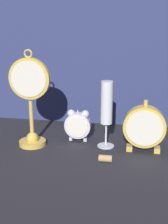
{
  "coord_description": "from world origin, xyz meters",
  "views": [
    {
      "loc": [
        0.19,
        -0.96,
        0.44
      ],
      "look_at": [
        0.0,
        0.08,
        0.12
      ],
      "focal_mm": 50.0,
      "sensor_mm": 36.0,
      "label": 1
    }
  ],
  "objects": [
    {
      "name": "pocket_watch_on_stand",
      "position": [
        -0.18,
        0.04,
        0.16
      ],
      "size": [
        0.14,
        0.1,
        0.34
      ],
      "color": "gold",
      "rests_on": "ground_plane"
    },
    {
      "name": "champagne_flute",
      "position": [
        0.08,
        0.07,
        0.14
      ],
      "size": [
        0.06,
        0.06,
        0.24
      ],
      "color": "silver",
      "rests_on": "ground_plane"
    },
    {
      "name": "fabric_backdrop_drape",
      "position": [
        0.0,
        0.33,
        0.39
      ],
      "size": [
        1.39,
        0.01,
        0.79
      ],
      "primitive_type": "cube",
      "color": "navy",
      "rests_on": "ground_plane"
    },
    {
      "name": "mantel_clock_silver",
      "position": [
        0.21,
        0.05,
        0.09
      ],
      "size": [
        0.14,
        0.04,
        0.18
      ],
      "color": "gold",
      "rests_on": "ground_plane"
    },
    {
      "name": "alarm_clock_twin_bell",
      "position": [
        -0.03,
        0.11,
        0.07
      ],
      "size": [
        0.1,
        0.03,
        0.12
      ],
      "color": "silver",
      "rests_on": "ground_plane"
    },
    {
      "name": "wine_cork",
      "position": [
        0.09,
        -0.05,
        0.01
      ],
      "size": [
        0.04,
        0.02,
        0.02
      ],
      "primitive_type": "cylinder",
      "rotation": [
        0.0,
        1.57,
        0.0
      ],
      "color": "tan",
      "rests_on": "ground_plane"
    },
    {
      "name": "ground_plane",
      "position": [
        0.0,
        0.0,
        0.0
      ],
      "size": [
        4.0,
        4.0,
        0.0
      ],
      "primitive_type": "plane",
      "color": "#232328"
    }
  ]
}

